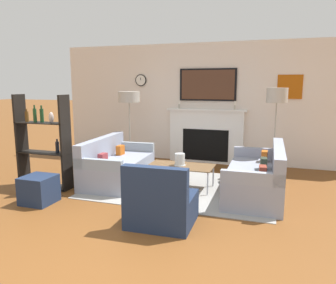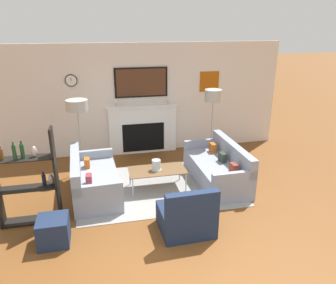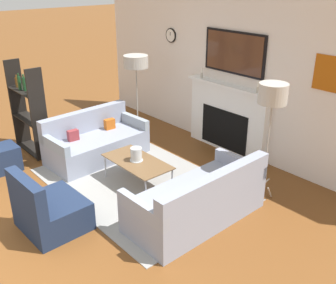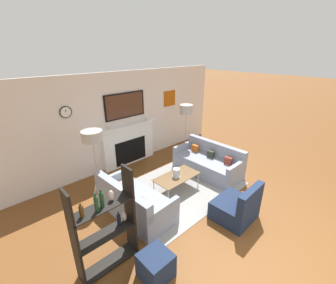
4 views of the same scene
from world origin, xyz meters
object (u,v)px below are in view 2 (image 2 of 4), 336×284
coffee_table (157,171)px  shelf_unit (27,179)px  floor_lamp_left (77,106)px  hurricane_candle (156,165)px  couch_left (93,181)px  ottoman (54,231)px  couch_right (218,169)px  floor_lamp_right (213,97)px  armchair (187,217)px

coffee_table → shelf_unit: shelf_unit is taller
floor_lamp_left → hurricane_candle: bearing=-37.5°
couch_left → ottoman: size_ratio=3.88×
couch_right → shelf_unit: 3.63m
couch_right → floor_lamp_left: 3.20m
couch_right → floor_lamp_right: size_ratio=1.09×
shelf_unit → floor_lamp_left: bearing=67.0°
couch_left → shelf_unit: shelf_unit is taller
coffee_table → hurricane_candle: bearing=178.3°
coffee_table → hurricane_candle: (-0.02, 0.00, 0.12)m
floor_lamp_left → shelf_unit: floor_lamp_left is taller
floor_lamp_right → shelf_unit: 4.24m
armchair → coffee_table: size_ratio=0.74×
couch_right → hurricane_candle: couch_right is taller
coffee_table → floor_lamp_left: floor_lamp_left is taller
couch_right → coffee_table: size_ratio=1.68×
floor_lamp_left → floor_lamp_right: 2.98m
coffee_table → couch_left: bearing=179.0°
couch_left → floor_lamp_right: size_ratio=1.01×
armchair → ottoman: size_ratio=1.86×
couch_left → hurricane_candle: 1.25m
shelf_unit → armchair: bearing=-19.0°
coffee_table → hurricane_candle: hurricane_candle is taller
couch_left → floor_lamp_right: (2.76, 1.10, 1.27)m
floor_lamp_right → ottoman: 4.39m
hurricane_candle → shelf_unit: 2.35m
armchair → ottoman: 2.02m
armchair → coffee_table: armchair is taller
coffee_table → floor_lamp_right: 2.22m
coffee_table → couch_right: bearing=1.1°
ottoman → armchair: bearing=-4.6°
couch_left → floor_lamp_right: bearing=21.7°
couch_right → floor_lamp_left: floor_lamp_left is taller
armchair → couch_left: bearing=132.6°
hurricane_candle → coffee_table: bearing=-1.7°
couch_left → armchair: 2.11m
shelf_unit → floor_lamp_right: bearing=25.8°
floor_lamp_left → ottoman: 2.83m
couch_right → ottoman: size_ratio=4.20×
coffee_table → shelf_unit: 2.38m
ottoman → couch_left: bearing=66.9°
couch_right → coffee_table: (-1.28, -0.02, 0.09)m
coffee_table → armchair: bearing=-83.4°
armchair → coffee_table: (-0.18, 1.53, 0.11)m
hurricane_candle → floor_lamp_right: bearing=36.1°
couch_right → floor_lamp_right: floor_lamp_right is taller
couch_right → ottoman: 3.42m
coffee_table → ottoman: size_ratio=2.50×
couch_right → floor_lamp_right: bearing=78.3°
couch_left → floor_lamp_right: floor_lamp_right is taller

